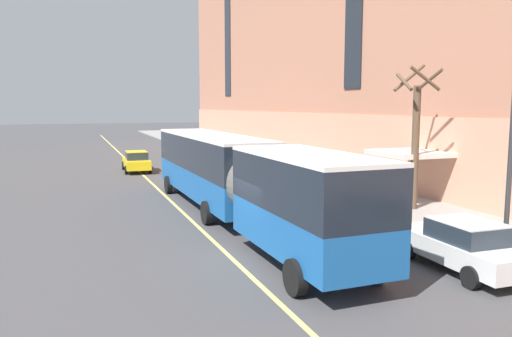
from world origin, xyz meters
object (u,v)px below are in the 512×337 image
Objects in this scene: city_bus at (235,174)px; fire_hydrant at (239,161)px; parked_car_champagne_2 at (212,156)px; parked_car_darkgray_1 at (190,148)px; street_tree_mid_block at (415,135)px; parked_car_green_3 at (263,175)px; taxi_cab at (136,161)px; parked_car_white_4 at (463,245)px.

fire_hydrant is at bearing 71.03° from city_bus.
parked_car_champagne_2 is at bearing 137.43° from fire_hydrant.
street_tree_mid_block is (4.02, -29.02, 2.85)m from parked_car_darkgray_1.
parked_car_green_3 reaches higher than fire_hydrant.
taxi_cab is (-6.36, 10.18, 0.00)m from parked_car_green_3.
parked_car_champagne_2 is 1.00× the size of taxi_cab.
parked_car_white_4 reaches higher than fire_hydrant.
street_tree_mid_block is at bearing 61.96° from parked_car_white_4.
parked_car_green_3 is (-0.02, -19.94, -0.00)m from parked_car_darkgray_1.
parked_car_green_3 is at bearing -90.03° from parked_car_champagne_2.
parked_car_green_3 is 0.93× the size of taxi_cab.
street_tree_mid_block is 9.42× the size of fire_hydrant.
city_bus is 4.34× the size of parked_car_champagne_2.
parked_car_darkgray_1 is 8.14m from parked_car_champagne_2.
parked_car_green_3 is (-0.01, -11.81, -0.00)m from parked_car_champagne_2.
parked_car_champagne_2 reaches higher than fire_hydrant.
parked_car_darkgray_1 reaches higher than fire_hydrant.
parked_car_green_3 is at bearing -57.99° from taxi_cab.
street_tree_mid_block is (4.04, -9.08, 2.85)m from parked_car_green_3.
city_bus is at bearing -84.12° from taxi_cab.
taxi_cab is at bearing 95.88° from city_bus.
city_bus is at bearing 173.58° from street_tree_mid_block.
parked_car_green_3 is at bearing 113.99° from street_tree_mid_block.
parked_car_darkgray_1 and parked_car_champagne_2 have the same top height.
parked_car_darkgray_1 is 0.98× the size of taxi_cab.
city_bus reaches higher than parked_car_darkgray_1.
parked_car_white_4 is 26.77m from fire_hydrant.
city_bus is at bearing -118.88° from parked_car_green_3.
parked_car_green_3 is at bearing 90.18° from parked_car_white_4.
street_tree_mid_block reaches higher than city_bus.
parked_car_champagne_2 is at bearing 14.35° from taxi_cab.
parked_car_champagne_2 is 1.00× the size of parked_car_white_4.
fire_hydrant is at bearing -79.65° from parked_car_darkgray_1.
fire_hydrant is (1.80, -1.65, -0.29)m from parked_car_champagne_2.
parked_car_darkgray_1 is at bearing 90.05° from parked_car_white_4.
taxi_cab is (-1.88, 18.30, -1.30)m from city_bus.
parked_car_green_3 and parked_car_white_4 have the same top height.
parked_car_white_4 is (0.05, -16.56, 0.00)m from parked_car_green_3.
parked_car_darkgray_1 is 0.98× the size of parked_car_white_4.
taxi_cab is 6.40× the size of fire_hydrant.
parked_car_champagne_2 is 2.46m from fire_hydrant.
city_bus is 20.47m from parked_car_champagne_2.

